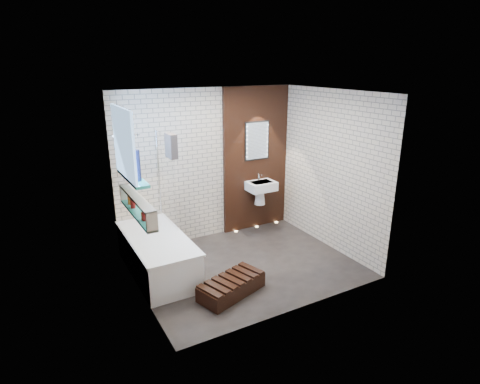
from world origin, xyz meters
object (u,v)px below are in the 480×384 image
bathtub (157,255)px  washbasin (261,189)px  led_mirror (257,141)px  walnut_step (231,287)px  bath_screen (167,179)px

bathtub → washbasin: washbasin is taller
washbasin → led_mirror: size_ratio=0.83×
washbasin → led_mirror: (0.00, 0.16, 0.86)m
washbasin → walnut_step: (-1.49, -1.66, -0.69)m
bathtub → walnut_step: bathtub is taller
led_mirror → walnut_step: 2.82m
bath_screen → bathtub: bearing=-128.9°
bathtub → bath_screen: bearing=51.1°
bath_screen → led_mirror: led_mirror is taller
bath_screen → walnut_step: bath_screen is taller
bath_screen → washbasin: size_ratio=2.41×
bathtub → washbasin: size_ratio=3.00×
bath_screen → led_mirror: bearing=10.7°
walnut_step → led_mirror: bearing=50.7°
bath_screen → washbasin: (1.82, 0.18, -0.49)m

